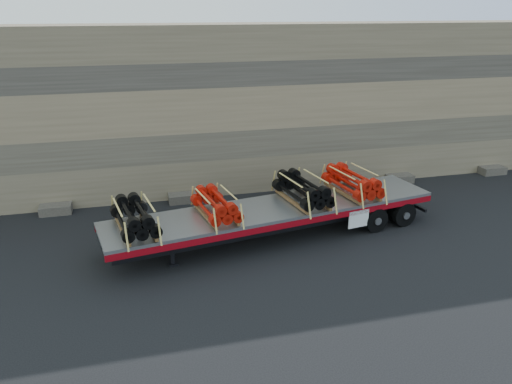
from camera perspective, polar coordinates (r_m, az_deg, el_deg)
ground at (r=17.38m, az=3.42°, el=-5.74°), size 120.00×120.00×0.00m
rock_wall at (r=22.26m, az=-1.51°, el=9.68°), size 44.00×3.00×7.00m
trailer at (r=17.45m, az=2.16°, el=-3.46°), size 12.01×4.19×1.18m
bundle_front at (r=15.71m, az=-13.70°, el=-2.91°), size 1.52×2.46×0.82m
bundle_midfront at (r=16.31m, az=-4.60°, el=-1.57°), size 1.43×2.31×0.77m
bundle_midrear at (r=17.54m, az=5.36°, el=0.18°), size 1.61×2.60×0.86m
bundle_rear at (r=18.59m, az=10.95°, el=1.05°), size 1.58×2.56×0.85m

